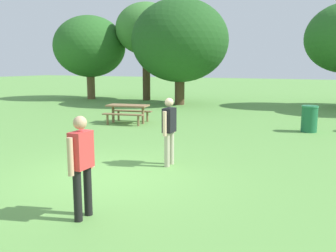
{
  "coord_description": "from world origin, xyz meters",
  "views": [
    {
      "loc": [
        4.51,
        -6.32,
        2.4
      ],
      "look_at": [
        0.84,
        1.19,
        1.0
      ],
      "focal_mm": 38.96,
      "sensor_mm": 36.0,
      "label": 1
    }
  ],
  "objects_px": {
    "person_catcher": "(169,127)",
    "frisbee": "(87,167)",
    "person_thrower": "(81,160)",
    "tree_far_right": "(180,41)",
    "trash_can_beside_table": "(309,119)",
    "tree_broad_center": "(146,30)",
    "tree_tall_left": "(90,47)",
    "picnic_table_near": "(128,110)"
  },
  "relations": [
    {
      "from": "tree_tall_left",
      "to": "tree_broad_center",
      "type": "xyz_separation_m",
      "value": [
        4.0,
        0.97,
        1.09
      ]
    },
    {
      "from": "frisbee",
      "to": "picnic_table_near",
      "type": "distance_m",
      "value": 6.75
    },
    {
      "from": "tree_tall_left",
      "to": "trash_can_beside_table",
      "type": "bearing_deg",
      "value": -24.89
    },
    {
      "from": "tree_tall_left",
      "to": "person_catcher",
      "type": "bearing_deg",
      "value": -46.51
    },
    {
      "from": "trash_can_beside_table",
      "to": "frisbee",
      "type": "bearing_deg",
      "value": -120.22
    },
    {
      "from": "tree_broad_center",
      "to": "tree_far_right",
      "type": "bearing_deg",
      "value": -27.33
    },
    {
      "from": "trash_can_beside_table",
      "to": "tree_tall_left",
      "type": "height_order",
      "value": "tree_tall_left"
    },
    {
      "from": "tree_broad_center",
      "to": "picnic_table_near",
      "type": "bearing_deg",
      "value": -65.07
    },
    {
      "from": "person_thrower",
      "to": "trash_can_beside_table",
      "type": "bearing_deg",
      "value": 75.46
    },
    {
      "from": "person_thrower",
      "to": "frisbee",
      "type": "height_order",
      "value": "person_thrower"
    },
    {
      "from": "frisbee",
      "to": "trash_can_beside_table",
      "type": "relative_size",
      "value": 0.28
    },
    {
      "from": "person_thrower",
      "to": "trash_can_beside_table",
      "type": "relative_size",
      "value": 1.71
    },
    {
      "from": "picnic_table_near",
      "to": "trash_can_beside_table",
      "type": "distance_m",
      "value": 7.09
    },
    {
      "from": "person_thrower",
      "to": "picnic_table_near",
      "type": "xyz_separation_m",
      "value": [
        -4.49,
        8.46,
        -0.38
      ]
    },
    {
      "from": "frisbee",
      "to": "tree_tall_left",
      "type": "height_order",
      "value": "tree_tall_left"
    },
    {
      "from": "picnic_table_near",
      "to": "tree_far_right",
      "type": "distance_m",
      "value": 8.28
    },
    {
      "from": "person_catcher",
      "to": "tree_broad_center",
      "type": "distance_m",
      "value": 17.17
    },
    {
      "from": "frisbee",
      "to": "picnic_table_near",
      "type": "height_order",
      "value": "picnic_table_near"
    },
    {
      "from": "frisbee",
      "to": "person_catcher",
      "type": "bearing_deg",
      "value": 32.64
    },
    {
      "from": "tree_tall_left",
      "to": "tree_far_right",
      "type": "distance_m",
      "value": 7.31
    },
    {
      "from": "person_thrower",
      "to": "person_catcher",
      "type": "relative_size",
      "value": 1.0
    },
    {
      "from": "person_catcher",
      "to": "tree_broad_center",
      "type": "relative_size",
      "value": 0.25
    },
    {
      "from": "frisbee",
      "to": "trash_can_beside_table",
      "type": "xyz_separation_m",
      "value": [
        4.27,
        7.33,
        0.47
      ]
    },
    {
      "from": "tree_far_right",
      "to": "tree_broad_center",
      "type": "bearing_deg",
      "value": 152.67
    },
    {
      "from": "person_catcher",
      "to": "frisbee",
      "type": "bearing_deg",
      "value": -147.36
    },
    {
      "from": "tree_tall_left",
      "to": "person_thrower",
      "type": "bearing_deg",
      "value": -52.6
    },
    {
      "from": "person_catcher",
      "to": "tree_far_right",
      "type": "relative_size",
      "value": 0.26
    },
    {
      "from": "person_catcher",
      "to": "tree_tall_left",
      "type": "bearing_deg",
      "value": 133.49
    },
    {
      "from": "person_catcher",
      "to": "frisbee",
      "type": "relative_size",
      "value": 6.02
    },
    {
      "from": "person_thrower",
      "to": "person_catcher",
      "type": "distance_m",
      "value": 3.37
    },
    {
      "from": "trash_can_beside_table",
      "to": "tree_tall_left",
      "type": "bearing_deg",
      "value": 155.11
    },
    {
      "from": "picnic_table_near",
      "to": "tree_tall_left",
      "type": "xyz_separation_m",
      "value": [
        -8.29,
        8.26,
        3.1
      ]
    },
    {
      "from": "frisbee",
      "to": "tree_broad_center",
      "type": "xyz_separation_m",
      "value": [
        -7.01,
        15.38,
        4.74
      ]
    },
    {
      "from": "picnic_table_near",
      "to": "tree_far_right",
      "type": "height_order",
      "value": "tree_far_right"
    },
    {
      "from": "person_catcher",
      "to": "tree_broad_center",
      "type": "xyz_separation_m",
      "value": [
        -8.67,
        14.32,
        3.82
      ]
    },
    {
      "from": "person_catcher",
      "to": "tree_far_right",
      "type": "distance_m",
      "value": 14.04
    },
    {
      "from": "frisbee",
      "to": "person_thrower",
      "type": "bearing_deg",
      "value": -52.47
    },
    {
      "from": "person_thrower",
      "to": "tree_far_right",
      "type": "xyz_separation_m",
      "value": [
        -5.52,
        16.0,
        2.88
      ]
    },
    {
      "from": "picnic_table_near",
      "to": "tree_far_right",
      "type": "xyz_separation_m",
      "value": [
        -1.02,
        7.54,
        3.26
      ]
    },
    {
      "from": "picnic_table_near",
      "to": "frisbee",
      "type": "bearing_deg",
      "value": -66.13
    },
    {
      "from": "tree_tall_left",
      "to": "tree_far_right",
      "type": "bearing_deg",
      "value": -5.67
    },
    {
      "from": "trash_can_beside_table",
      "to": "tree_broad_center",
      "type": "xyz_separation_m",
      "value": [
        -11.28,
        8.05,
        4.27
      ]
    }
  ]
}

